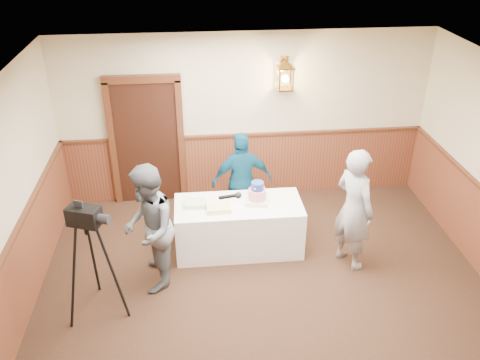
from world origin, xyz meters
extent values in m
plane|color=black|center=(0.00, 0.00, 0.00)|extent=(7.00, 7.00, 0.00)
cube|color=beige|center=(0.00, 3.50, 1.40)|extent=(6.00, 0.02, 2.80)
cube|color=white|center=(0.00, 0.00, 2.80)|extent=(6.00, 7.00, 0.02)
cube|color=#5D2D1A|center=(0.00, 3.48, 0.55)|extent=(5.98, 0.04, 1.10)
cube|color=#5D2D1A|center=(-2.98, 0.00, 0.55)|extent=(0.04, 6.98, 1.10)
cube|color=#4D2614|center=(0.00, 3.46, 1.12)|extent=(5.98, 0.07, 0.04)
cube|color=black|center=(-1.60, 3.45, 1.05)|extent=(1.00, 0.06, 2.10)
cube|color=white|center=(-0.26, 1.90, 0.38)|extent=(1.80, 0.80, 0.75)
cube|color=beige|center=(0.00, 1.93, 0.78)|extent=(0.36, 0.36, 0.06)
cylinder|color=red|center=(0.00, 1.93, 0.88)|extent=(0.25, 0.25, 0.15)
cylinder|color=navy|center=(0.00, 1.93, 1.01)|extent=(0.18, 0.18, 0.11)
cube|color=#DDDC84|center=(-0.56, 1.78, 0.78)|extent=(0.34, 0.26, 0.07)
cube|color=#95C78C|center=(-0.87, 1.93, 0.78)|extent=(0.31, 0.26, 0.07)
imported|color=slate|center=(-1.47, 1.23, 0.87)|extent=(0.67, 0.85, 1.74)
cylinder|color=black|center=(-0.48, 1.11, 1.35)|extent=(0.23, 0.08, 0.09)
sphere|color=black|center=(-0.35, 1.09, 1.38)|extent=(0.08, 0.08, 0.08)
imported|color=gray|center=(1.24, 1.41, 0.88)|extent=(0.68, 0.76, 1.76)
imported|color=navy|center=(-0.15, 2.52, 0.78)|extent=(0.95, 0.47, 1.57)
cube|color=black|center=(-2.12, 0.77, 1.40)|extent=(0.42, 0.32, 0.22)
cylinder|color=black|center=(-1.90, 0.69, 1.40)|extent=(0.18, 0.16, 0.11)
camera|label=1|loc=(-0.86, -4.17, 4.49)|focal=38.00mm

